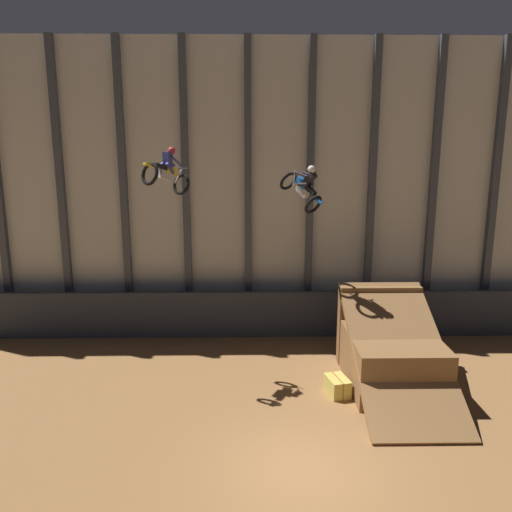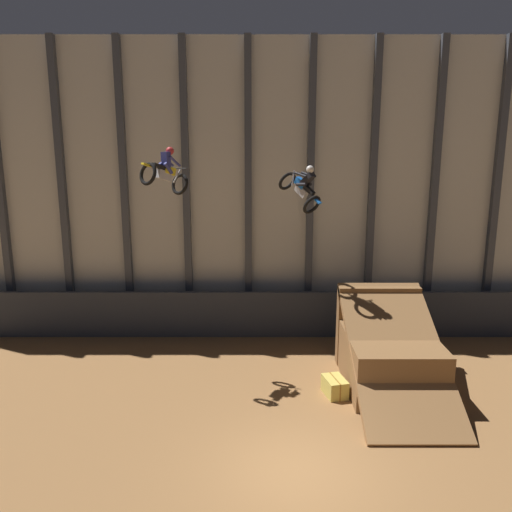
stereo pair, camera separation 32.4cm
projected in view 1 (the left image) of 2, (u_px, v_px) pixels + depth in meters
The scene contains 7 objects.
ground_plane at pixel (302, 471), 12.05m from camera, with size 60.00×60.00×0.00m, color olive.
arena_back_wall at pixel (279, 190), 20.53m from camera, with size 32.00×0.40×11.96m.
lower_barrier at pixel (279, 314), 20.56m from camera, with size 31.36×0.20×1.92m.
dirt_ramp at pixel (389, 352), 16.55m from camera, with size 2.88×5.58×3.05m.
rider_bike_left_air at pixel (167, 172), 16.07m from camera, with size 1.59×1.75×1.62m.
rider_bike_right_air at pixel (303, 187), 17.09m from camera, with size 1.65×1.74×1.70m.
hay_bale_trackside at pixel (337, 386), 15.79m from camera, with size 0.79×1.01×0.57m.
Camera 1 is at (-1.27, -10.66, 7.63)m, focal length 35.00 mm.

